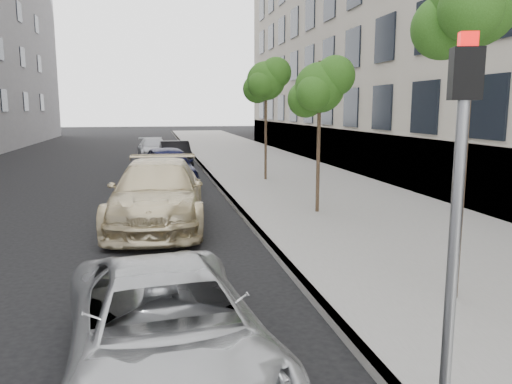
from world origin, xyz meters
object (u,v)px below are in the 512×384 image
object	(u,v)px
tree_mid	(321,88)
signal_pole	(458,192)
minivan	(166,328)
tree_far	(267,81)
sedan_rear	(154,148)
tree_near	(476,4)
sedan_black	(175,155)
sedan_blue	(168,166)
suv	(157,193)

from	to	relation	value
tree_mid	signal_pole	bearing A→B (deg)	-101.78
signal_pole	minivan	xyz separation A→B (m)	(-2.44, 1.44, -1.65)
tree_far	minivan	distance (m)	15.33
tree_far	signal_pole	xyz separation A→B (m)	(-1.93, -15.73, -1.76)
tree_mid	sedan_rear	xyz separation A→B (m)	(-4.41, 17.31, -2.91)
tree_near	tree_mid	world-z (taller)	tree_near
tree_far	sedan_black	xyz separation A→B (m)	(-3.35, 5.97, -3.37)
tree_near	tree_far	xyz separation A→B (m)	(0.00, 13.00, -0.36)
tree_near	sedan_blue	distance (m)	14.26
tree_mid	sedan_black	bearing A→B (deg)	105.05
signal_pole	sedan_black	world-z (taller)	signal_pole
tree_far	signal_pole	distance (m)	15.95
tree_mid	sedan_blue	size ratio (longest dim) A/B	0.95
tree_mid	minivan	bearing A→B (deg)	-119.28
tree_mid	minivan	xyz separation A→B (m)	(-4.37, -7.79, -2.90)
sedan_black	suv	bearing A→B (deg)	-96.89
tree_far	tree_near	bearing A→B (deg)	-90.00
tree_near	suv	distance (m)	8.53
tree_far	sedan_rear	xyz separation A→B (m)	(-4.41, 10.81, -3.42)
suv	sedan_rear	bearing A→B (deg)	94.70
minivan	sedan_rear	size ratio (longest dim) A/B	1.06
tree_near	suv	world-z (taller)	tree_near
tree_near	signal_pole	xyz separation A→B (m)	(-1.93, -2.73, -2.12)
tree_mid	tree_far	bearing A→B (deg)	90.00
tree_near	signal_pole	distance (m)	3.96
signal_pole	sedan_rear	xyz separation A→B (m)	(-2.48, 26.55, -1.66)
sedan_blue	sedan_black	distance (m)	5.76
tree_near	sedan_blue	size ratio (longest dim) A/B	1.13
minivan	sedan_black	distance (m)	20.28
sedan_blue	suv	bearing A→B (deg)	-100.79
signal_pole	sedan_blue	bearing A→B (deg)	115.19
tree_near	minivan	size ratio (longest dim) A/B	1.13
tree_near	tree_far	world-z (taller)	tree_near
minivan	tree_mid	bearing A→B (deg)	54.59
tree_near	suv	size ratio (longest dim) A/B	0.89
sedan_black	tree_far	bearing A→B (deg)	-62.95
tree_far	tree_mid	bearing A→B (deg)	-90.00
sedan_blue	sedan_rear	size ratio (longest dim) A/B	1.06
sedan_blue	sedan_rear	distance (m)	10.60
suv	sedan_blue	xyz separation A→B (m)	(0.48, 6.84, -0.06)
tree_near	sedan_black	bearing A→B (deg)	100.02
minivan	sedan_rear	bearing A→B (deg)	83.96
signal_pole	sedan_blue	world-z (taller)	signal_pole
tree_mid	signal_pole	world-z (taller)	tree_mid
minivan	sedan_rear	distance (m)	25.10
tree_mid	signal_pole	distance (m)	9.51
tree_near	suv	xyz separation A→B (m)	(-4.37, 6.39, -3.57)
tree_mid	sedan_blue	xyz separation A→B (m)	(-3.89, 6.73, -2.76)
tree_near	sedan_rear	bearing A→B (deg)	100.49
sedan_black	sedan_rear	bearing A→B (deg)	100.01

